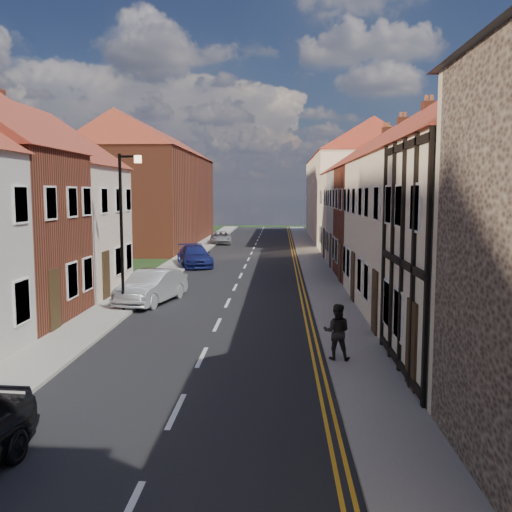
{
  "coord_description": "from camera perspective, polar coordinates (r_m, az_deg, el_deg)",
  "views": [
    {
      "loc": [
        2.2,
        -1.65,
        4.66
      ],
      "look_at": [
        1.07,
        25.18,
        1.67
      ],
      "focal_mm": 40.0,
      "sensor_mm": 36.0,
      "label": 1
    }
  ],
  "objects": [
    {
      "name": "pedestrian_right",
      "position": [
        15.82,
        8.08,
        -7.49
      ],
      "size": [
        0.83,
        0.69,
        1.54
      ],
      "primitive_type": "imported",
      "rotation": [
        0.0,
        0.0,
        2.98
      ],
      "color": "black",
      "rests_on": "pavement_right"
    },
    {
      "name": "pavement_left",
      "position": [
        32.65,
        -9.27,
        -1.82
      ],
      "size": [
        1.8,
        90.0,
        0.12
      ],
      "primitive_type": "cube",
      "color": "#A6A397",
      "rests_on": "ground"
    },
    {
      "name": "car_far",
      "position": [
        36.27,
        -6.16,
        -0.01
      ],
      "size": [
        3.09,
        4.88,
        1.32
      ],
      "primitive_type": "imported",
      "rotation": [
        0.0,
        0.0,
        0.3
      ],
      "color": "navy",
      "rests_on": "ground"
    },
    {
      "name": "cottage_r_cream_mid",
      "position": [
        26.13,
        18.28,
        5.65
      ],
      "size": [
        8.3,
        5.2,
        9.0
      ],
      "color": "white",
      "rests_on": "ground"
    },
    {
      "name": "cottage_l_pink",
      "position": [
        27.97,
        -21.96,
        5.31
      ],
      "size": [
        8.3,
        6.3,
        8.8
      ],
      "color": "beige",
      "rests_on": "ground"
    },
    {
      "name": "car_mid",
      "position": [
        24.45,
        -10.39,
        -3.05
      ],
      "size": [
        2.47,
        4.52,
        1.41
      ],
      "primitive_type": "imported",
      "rotation": [
        0.0,
        0.0,
        -0.24
      ],
      "color": "#B9BEC2",
      "rests_on": "ground"
    },
    {
      "name": "lamppost",
      "position": [
        22.49,
        -13.11,
        3.34
      ],
      "size": [
        0.88,
        0.15,
        6.0
      ],
      "color": "black",
      "rests_on": "pavement_left"
    },
    {
      "name": "cottage_r_white_near",
      "position": [
        20.98,
        22.3,
        5.38
      ],
      "size": [
        8.3,
        6.0,
        9.0
      ],
      "color": "white",
      "rests_on": "ground"
    },
    {
      "name": "block_left_far",
      "position": [
        52.92,
        -10.21,
        6.94
      ],
      "size": [
        8.3,
        24.2,
        10.5
      ],
      "color": "#5C2A1A",
      "rests_on": "ground"
    },
    {
      "name": "cottage_r_cream_far",
      "position": [
        41.95,
        12.23,
        5.96
      ],
      "size": [
        8.3,
        6.0,
        9.0
      ],
      "color": "white",
      "rests_on": "ground"
    },
    {
      "name": "car_distant",
      "position": [
        52.09,
        -3.54,
        1.83
      ],
      "size": [
        2.25,
        4.21,
        1.12
      ],
      "primitive_type": "imported",
      "rotation": [
        0.0,
        0.0,
        0.1
      ],
      "color": "#ADAFB5",
      "rests_on": "ground"
    },
    {
      "name": "pavement_right",
      "position": [
        32.05,
        6.33,
        -1.93
      ],
      "size": [
        1.8,
        90.0,
        0.12
      ],
      "primitive_type": "cube",
      "color": "#A6A397",
      "rests_on": "ground"
    },
    {
      "name": "road",
      "position": [
        32.06,
        -1.54,
        -1.98
      ],
      "size": [
        7.0,
        90.0,
        0.02
      ],
      "primitive_type": "cube",
      "color": "black",
      "rests_on": "ground"
    },
    {
      "name": "cottage_r_white_far",
      "position": [
        36.64,
        13.67,
        5.9
      ],
      "size": [
        8.3,
        5.2,
        9.0
      ],
      "color": "#B4B2AA",
      "rests_on": "ground"
    },
    {
      "name": "block_right_far",
      "position": [
        57.09,
        9.63,
        6.9
      ],
      "size": [
        8.3,
        24.2,
        10.5
      ],
      "color": "white",
      "rests_on": "ground"
    },
    {
      "name": "cottage_r_pink",
      "position": [
        31.36,
        15.59,
        5.79
      ],
      "size": [
        8.3,
        6.0,
        9.0
      ],
      "color": "#5C2A1A",
      "rests_on": "ground"
    }
  ]
}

